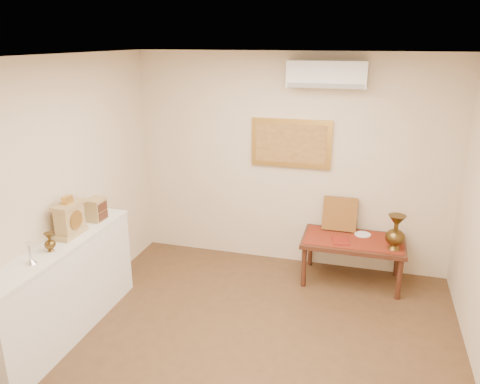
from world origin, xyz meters
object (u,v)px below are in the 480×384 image
(brass_urn_tall, at_px, (396,229))
(mantel_clock, at_px, (70,219))
(wooden_chest, at_px, (97,209))
(low_table, at_px, (353,244))
(display_ledge, at_px, (64,290))

(brass_urn_tall, relative_size, mantel_clock, 1.20)
(mantel_clock, height_order, wooden_chest, mantel_clock)
(wooden_chest, relative_size, low_table, 0.20)
(mantel_clock, relative_size, wooden_chest, 1.68)
(mantel_clock, xyz_separation_m, low_table, (2.68, 1.65, -0.67))
(mantel_clock, relative_size, low_table, 0.34)
(display_ledge, bearing_deg, wooden_chest, 88.46)
(wooden_chest, bearing_deg, low_table, 24.72)
(display_ledge, height_order, wooden_chest, wooden_chest)
(display_ledge, distance_m, mantel_clock, 0.70)
(low_table, bearing_deg, brass_urn_tall, -18.95)
(display_ledge, xyz_separation_m, mantel_clock, (-0.01, 0.23, 0.66))
(display_ledge, xyz_separation_m, low_table, (2.67, 1.88, -0.01))
(wooden_chest, bearing_deg, display_ledge, -91.54)
(brass_urn_tall, relative_size, wooden_chest, 2.02)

